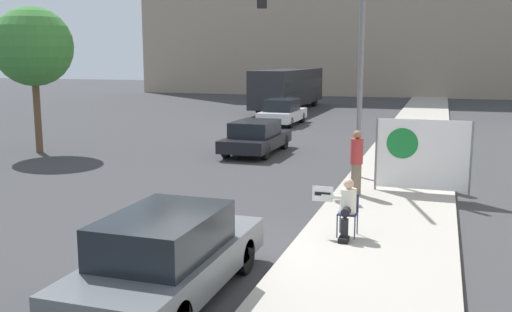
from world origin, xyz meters
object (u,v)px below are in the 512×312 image
Objects in this scene: seated_protester at (346,206)px; parked_car_curbside at (168,256)px; pedestrian_behind at (440,158)px; street_tree_near_curb at (33,47)px; protest_banner at (422,154)px; car_on_road_nearest at (256,137)px; city_bus_on_road at (289,87)px; car_on_road_midblock at (282,112)px; traffic_light_pole at (326,40)px; jogger_on_sidewalk at (356,162)px.

seated_protester is 4.36m from parked_car_curbside.
pedestrian_behind is 0.28× the size of street_tree_near_curb.
seated_protester is 0.21× the size of street_tree_near_curb.
pedestrian_behind reaches higher than seated_protester.
protest_banner reaches higher than pedestrian_behind.
street_tree_near_curb is (-8.58, -2.54, 3.61)m from car_on_road_nearest.
city_bus_on_road reaches higher than pedestrian_behind.
seated_protester is 0.28× the size of car_on_road_nearest.
car_on_road_midblock is (-8.34, 15.69, -0.47)m from protest_banner.
traffic_light_pole is at bearing -114.20° from pedestrian_behind.
car_on_road_nearest is 19.96m from city_bus_on_road.
pedestrian_behind is 0.13× the size of city_bus_on_road.
car_on_road_midblock is at bearing 118.00° from protest_banner.
city_bus_on_road is (-8.79, 26.00, 0.70)m from jogger_on_sidewalk.
traffic_light_pole is 1.41× the size of car_on_road_midblock.
pedestrian_behind is 0.26× the size of traffic_light_pole.
pedestrian_behind is 0.36× the size of parked_car_curbside.
city_bus_on_road is (-10.95, 24.04, 0.78)m from pedestrian_behind.
street_tree_near_curb reaches higher than city_bus_on_road.
pedestrian_behind is 0.37× the size of car_on_road_nearest.
jogger_on_sidewalk is 0.40× the size of parked_car_curbside.
parked_car_curbside is (-0.57, -9.68, -3.68)m from traffic_light_pole.
car_on_road_nearest is at bearing 124.40° from seated_protester.
car_on_road_midblock is (-7.01, 20.33, -0.06)m from seated_protester.
protest_banner is at bearing -141.90° from jogger_on_sidewalk.
traffic_light_pole is at bearing -72.66° from city_bus_on_road.
protest_banner reaches higher than parked_car_curbside.
street_tree_near_curb is at bearing 171.77° from traffic_light_pole.
car_on_road_midblock reaches higher than seated_protester.
traffic_light_pole is at bearing -8.23° from street_tree_near_curb.
street_tree_near_curb is at bearing 168.55° from protest_banner.
car_on_road_midblock is 0.76× the size of street_tree_near_curb.
street_tree_near_curb is (-11.67, 11.45, 3.56)m from parked_car_curbside.
city_bus_on_road is (-10.47, 25.20, 0.53)m from protest_banner.
city_bus_on_road reaches higher than seated_protester.
street_tree_near_curb reaches higher than pedestrian_behind.
traffic_light_pole is 1.44× the size of car_on_road_nearest.
pedestrian_behind is 10.35m from parked_car_curbside.
street_tree_near_curb is (-12.24, 1.77, -0.11)m from traffic_light_pole.
city_bus_on_road is at bearing 77.78° from street_tree_near_curb.
car_on_road_midblock is (-1.66, 10.06, 0.07)m from car_on_road_nearest.
parked_car_curbside is at bearing -44.60° from pedestrian_behind.
seated_protester is 0.27× the size of car_on_road_midblock.
protest_banner is at bearing -67.44° from city_bus_on_road.
parked_car_curbside is at bearing -93.39° from traffic_light_pole.
car_on_road_midblock reaches higher than car_on_road_nearest.
protest_banner is 0.58× the size of parked_car_curbside.
street_tree_near_curb is (-15.74, 1.94, 3.32)m from pedestrian_behind.
jogger_on_sidewalk is 0.40× the size of car_on_road_nearest.
city_bus_on_road reaches higher than car_on_road_midblock.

